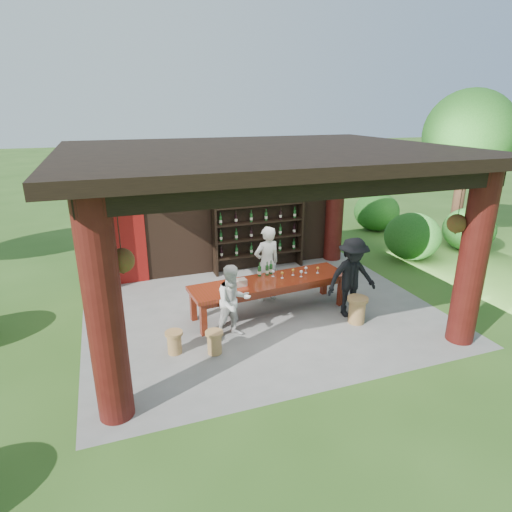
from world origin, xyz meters
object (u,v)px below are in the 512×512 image
object	(u,v)px
guest_woman	(233,302)
guest_man	(352,278)
wine_shelf	(259,231)
tasting_table	(270,285)
stool_far_left	(174,342)
stool_near_left	(214,342)
host	(267,264)
stool_near_right	(357,309)
napkin_basket	(240,283)

from	to	relation	value
guest_woman	guest_man	bearing A→B (deg)	-7.13
wine_shelf	guest_man	bearing A→B (deg)	-74.53
wine_shelf	guest_woman	xyz separation A→B (m)	(-1.71, -3.27, -0.37)
tasting_table	guest_woman	world-z (taller)	guest_woman
stool_far_left	guest_woman	distance (m)	1.30
stool_near_left	host	distance (m)	2.60
wine_shelf	guest_man	size ratio (longest dim) A/B	1.45
stool_near_left	guest_man	bearing A→B (deg)	9.04
stool_far_left	guest_man	world-z (taller)	guest_man
stool_near_left	guest_woman	world-z (taller)	guest_woman
wine_shelf	guest_man	distance (m)	3.37
stool_near_right	napkin_basket	xyz separation A→B (m)	(-2.21, 0.98, 0.52)
stool_near_right	guest_woman	bearing A→B (deg)	173.08
wine_shelf	guest_woman	size ratio (longest dim) A/B	1.70
tasting_table	stool_near_left	xyz separation A→B (m)	(-1.54, -1.19, -0.40)
stool_near_right	stool_far_left	distance (m)	3.74
host	napkin_basket	world-z (taller)	host
host	guest_man	xyz separation A→B (m)	(1.39, -1.34, -0.01)
tasting_table	stool_near_left	size ratio (longest dim) A/B	8.10
napkin_basket	tasting_table	bearing A→B (deg)	5.34
stool_near_right	tasting_table	bearing A→B (deg)	145.61
wine_shelf	tasting_table	world-z (taller)	wine_shelf
wine_shelf	napkin_basket	size ratio (longest dim) A/B	9.59
tasting_table	host	world-z (taller)	host
stool_near_left	guest_woman	size ratio (longest dim) A/B	0.29
stool_far_left	guest_man	size ratio (longest dim) A/B	0.25
tasting_table	guest_man	size ratio (longest dim) A/B	2.04
stool_near_right	guest_woman	world-z (taller)	guest_woman
wine_shelf	guest_woman	bearing A→B (deg)	-117.59
guest_man	napkin_basket	xyz separation A→B (m)	(-2.26, 0.63, -0.04)
stool_near_right	napkin_basket	size ratio (longest dim) A/B	2.15
host	guest_woman	xyz separation A→B (m)	(-1.22, -1.38, -0.14)
stool_near_right	guest_man	size ratio (longest dim) A/B	0.33
wine_shelf	stool_far_left	xyz separation A→B (m)	(-2.89, -3.48, -0.88)
host	guest_man	world-z (taller)	host
wine_shelf	host	distance (m)	1.97
stool_near_left	stool_near_right	world-z (taller)	stool_near_right
stool_far_left	guest_man	bearing A→B (deg)	3.68
stool_far_left	host	size ratio (longest dim) A/B	0.24
guest_woman	stool_near_right	bearing A→B (deg)	-14.85
stool_far_left	guest_woman	world-z (taller)	guest_woman
guest_woman	guest_man	world-z (taller)	guest_man
tasting_table	guest_woman	xyz separation A→B (m)	(-1.04, -0.73, 0.10)
wine_shelf	tasting_table	xyz separation A→B (m)	(-0.67, -2.54, -0.47)
host	napkin_basket	xyz separation A→B (m)	(-0.87, -0.71, -0.05)
stool_near_left	stool_near_right	distance (m)	3.06
stool_near_left	wine_shelf	bearing A→B (deg)	59.35
stool_near_left	guest_man	distance (m)	3.21
tasting_table	guest_man	bearing A→B (deg)	-23.90
wine_shelf	guest_man	world-z (taller)	wine_shelf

